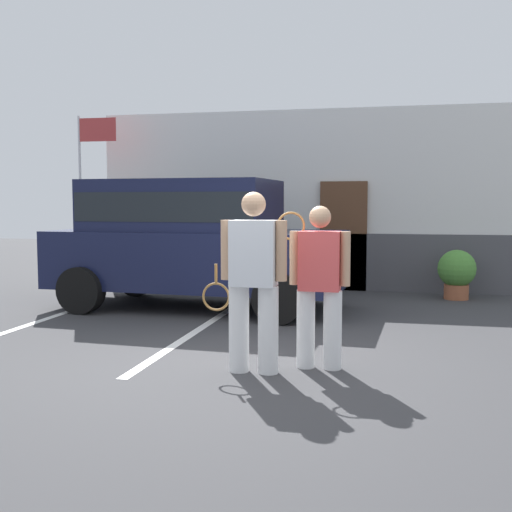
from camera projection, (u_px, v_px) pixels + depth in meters
name	position (u px, v px, depth m)	size (l,w,h in m)	color
ground_plane	(243.00, 367.00, 6.45)	(40.00, 40.00, 0.00)	#38383A
parking_stripe_0	(28.00, 325.00, 8.65)	(0.12, 4.40, 0.01)	silver
parking_stripe_1	(194.00, 333.00, 8.13)	(0.12, 4.40, 0.01)	silver
house_frontage	(317.00, 205.00, 12.28)	(8.78, 0.40, 3.49)	white
parked_suv	(192.00, 237.00, 9.99)	(4.69, 2.36, 2.05)	#141938
tennis_player_man	(253.00, 280.00, 6.18)	(0.92, 0.28, 1.80)	white
tennis_player_woman	(319.00, 284.00, 6.34)	(0.76, 0.26, 1.66)	white
potted_plant_by_porch	(457.00, 272.00, 10.95)	(0.66, 0.66, 0.87)	#9E5638
flag_pole	(88.00, 171.00, 12.28)	(0.80, 0.05, 3.39)	silver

